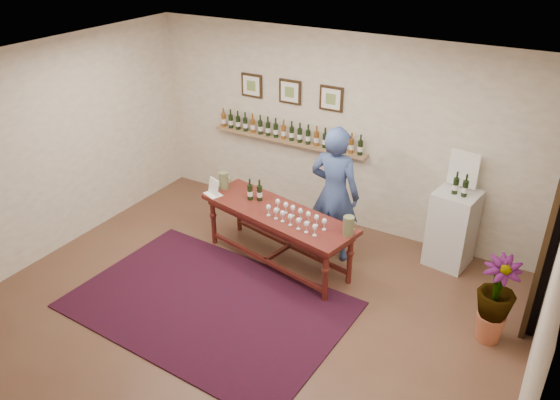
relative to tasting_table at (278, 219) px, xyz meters
The scene contains 14 objects.
ground 1.26m from the tasting_table, 79.95° to the right, with size 6.00×6.00×0.00m, color brown.
room_shell 2.48m from the tasting_table, 19.01° to the left, with size 6.00×6.00×6.00m.
rug 1.39m from the tasting_table, 101.39° to the right, with size 3.18×2.12×0.02m, color #4F0E17.
tasting_table is the anchor object (origin of this frame).
table_glasses 0.40m from the tasting_table, 21.29° to the right, with size 1.15×0.27×0.16m, color white, non-canonical shape.
table_bottles 0.51m from the tasting_table, 163.38° to the left, with size 0.25×0.14×0.27m, color black, non-canonical shape.
pitcher_left 1.03m from the tasting_table, 167.99° to the left, with size 0.15×0.15×0.24m, color #666D44, non-canonical shape.
pitcher_right 1.04m from the tasting_table, ahead, with size 0.15×0.15×0.24m, color #666D44, non-canonical shape.
menu_card 1.02m from the tasting_table, behind, with size 0.24×0.17×0.22m, color white.
display_pedestal 2.27m from the tasting_table, 29.77° to the left, with size 0.52×0.52×1.04m, color silver.
pedestal_bottles 2.32m from the tasting_table, 28.19° to the left, with size 0.32×0.09×0.32m, color black, non-canonical shape.
info_sign 2.43m from the tasting_table, 33.15° to the left, with size 0.38×0.02×0.52m, color white.
potted_plant 2.75m from the tasting_table, ahead, with size 0.56×0.56×0.90m.
person 0.81m from the tasting_table, 43.48° to the left, with size 0.67×0.44×1.85m, color navy.
Camera 1 is at (2.89, -4.20, 4.13)m, focal length 35.00 mm.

